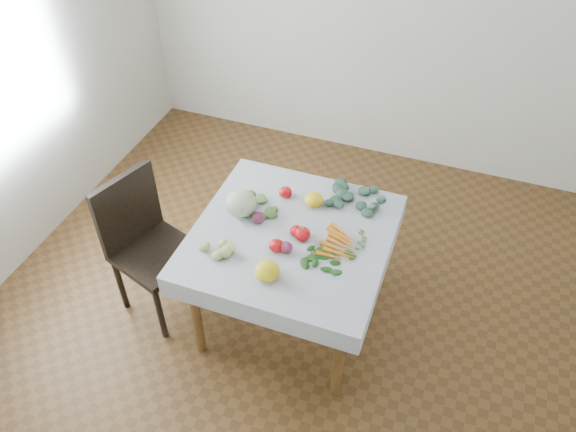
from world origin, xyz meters
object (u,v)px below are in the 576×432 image
Objects in this scene: cabbage at (241,203)px; carrot_bunch at (341,245)px; chair at (144,238)px; heirloom_back at (314,200)px; table at (291,246)px.

carrot_bunch is (0.64, -0.07, -0.07)m from cabbage.
heirloom_back is (0.95, 0.45, 0.23)m from chair.
carrot_bunch is (0.30, -0.00, 0.12)m from table.
chair reaches higher than carrot_bunch.
table is 3.60× the size of carrot_bunch.
carrot_bunch is at bearing -48.45° from heirloom_back.
chair is 5.36× the size of cabbage.
carrot_bunch is at bearing -5.91° from cabbage.
cabbage reaches higher than carrot_bunch.
heirloom_back is at bearing 131.55° from carrot_bunch.
heirloom_back reaches higher than table.
table is at bearing -98.20° from heirloom_back.
table is 0.39m from cabbage.
chair is at bearing -172.29° from carrot_bunch.
cabbage is at bearing 174.09° from carrot_bunch.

